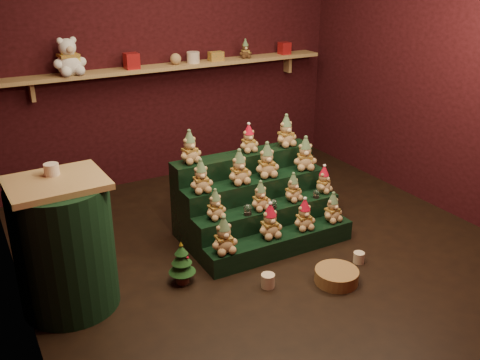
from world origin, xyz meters
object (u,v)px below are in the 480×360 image
snow_globe_b (273,204)px  brown_bear (245,49)px  riser_tier_front (281,244)px  snow_globe_c (316,194)px  side_table (65,245)px  white_bear (68,51)px  snow_globe_a (248,209)px  mini_christmas_tree (182,263)px  mug_left (268,281)px  wicker_basket (337,276)px  mug_right (359,258)px

snow_globe_b → brown_bear: (0.76, 1.85, 1.02)m
riser_tier_front → snow_globe_c: bearing=18.5°
brown_bear → side_table: bearing=-131.8°
riser_tier_front → side_table: (-1.76, 0.13, 0.40)m
white_bear → snow_globe_c: bearing=-53.8°
snow_globe_a → side_table: side_table is taller
snow_globe_c → snow_globe_b: bearing=180.0°
mini_christmas_tree → mug_left: bearing=-34.4°
side_table → mug_left: (1.39, -0.52, -0.44)m
snow_globe_c → snow_globe_a: bearing=180.0°
snow_globe_a → wicker_basket: snow_globe_a is taller
riser_tier_front → side_table: bearing=175.9°
snow_globe_c → brown_bear: brown_bear is taller
riser_tier_front → mini_christmas_tree: bearing=-179.5°
snow_globe_b → riser_tier_front: bearing=-96.3°
mug_right → wicker_basket: wicker_basket is taller
brown_bear → mug_right: bearing=-85.0°
riser_tier_front → wicker_basket: bearing=-76.8°
side_table → mug_right: bearing=-16.8°
snow_globe_a → mug_right: 1.02m
mug_right → wicker_basket: size_ratio=0.27×
wicker_basket → mug_right: bearing=22.2°
riser_tier_front → mini_christmas_tree: size_ratio=3.84×
riser_tier_front → brown_bear: 2.54m
snow_globe_b → mini_christmas_tree: snow_globe_b is taller
snow_globe_c → white_bear: (-1.68, 1.85, 1.15)m
wicker_basket → white_bear: size_ratio=0.76×
snow_globe_b → white_bear: bearing=123.3°
wicker_basket → mug_left: bearing=158.0°
snow_globe_b → side_table: bearing=-178.9°
snow_globe_c → wicker_basket: (-0.34, -0.76, -0.35)m
snow_globe_c → brown_bear: bearing=80.8°
wicker_basket → riser_tier_front: bearing=103.2°
white_bear → brown_bear: white_bear is taller
snow_globe_b → snow_globe_c: 0.46m
snow_globe_b → mug_left: 0.76m
brown_bear → wicker_basket: bearing=-92.1°
mug_left → snow_globe_b: bearing=54.9°
mug_right → white_bear: bearing=124.4°
snow_globe_a → mug_left: 0.67m
mini_christmas_tree → snow_globe_c: bearing=6.8°
snow_globe_b → white_bear: white_bear is taller
mini_christmas_tree → mug_left: size_ratio=3.34×
snow_globe_a → snow_globe_b: snow_globe_a is taller
mug_right → wicker_basket: 0.38m
snow_globe_b → mug_right: bearing=-52.4°
riser_tier_front → white_bear: 2.76m
side_table → snow_globe_b: bearing=-1.2°
mug_left → wicker_basket: same height
snow_globe_a → wicker_basket: (0.38, -0.76, -0.35)m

